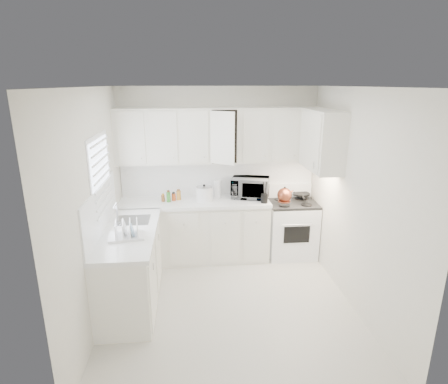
{
  "coord_description": "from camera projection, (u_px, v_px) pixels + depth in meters",
  "views": [
    {
      "loc": [
        -0.44,
        -3.93,
        2.64
      ],
      "look_at": [
        0.0,
        0.7,
        1.25
      ],
      "focal_mm": 29.34,
      "sensor_mm": 36.0,
      "label": 1
    }
  ],
  "objects": [
    {
      "name": "floor",
      "position": [
        229.0,
        304.0,
        4.54
      ],
      "size": [
        3.2,
        3.2,
        0.0
      ],
      "primitive_type": "plane",
      "color": "beige",
      "rests_on": "ground"
    },
    {
      "name": "ceiling",
      "position": [
        230.0,
        87.0,
        3.8
      ],
      "size": [
        3.2,
        3.2,
        0.0
      ],
      "primitive_type": "plane",
      "rotation": [
        3.14,
        0.0,
        0.0
      ],
      "color": "white",
      "rests_on": "ground"
    },
    {
      "name": "wall_back",
      "position": [
        219.0,
        173.0,
        5.7
      ],
      "size": [
        3.0,
        0.0,
        3.0
      ],
      "primitive_type": "plane",
      "rotation": [
        1.57,
        0.0,
        0.0
      ],
      "color": "silver",
      "rests_on": "ground"
    },
    {
      "name": "wall_front",
      "position": [
        254.0,
        276.0,
        2.65
      ],
      "size": [
        3.0,
        0.0,
        3.0
      ],
      "primitive_type": "plane",
      "rotation": [
        -1.57,
        0.0,
        0.0
      ],
      "color": "silver",
      "rests_on": "ground"
    },
    {
      "name": "wall_left",
      "position": [
        95.0,
        209.0,
        4.04
      ],
      "size": [
        0.0,
        3.2,
        3.2
      ],
      "primitive_type": "plane",
      "rotation": [
        1.57,
        0.0,
        1.57
      ],
      "color": "silver",
      "rests_on": "ground"
    },
    {
      "name": "wall_right",
      "position": [
        356.0,
        201.0,
        4.31
      ],
      "size": [
        0.0,
        3.2,
        3.2
      ],
      "primitive_type": "plane",
      "rotation": [
        1.57,
        0.0,
        -1.57
      ],
      "color": "silver",
      "rests_on": "ground"
    },
    {
      "name": "window_blinds",
      "position": [
        102.0,
        179.0,
        4.3
      ],
      "size": [
        0.06,
        0.96,
        1.06
      ],
      "primitive_type": null,
      "color": "white",
      "rests_on": "wall_left"
    },
    {
      "name": "lower_cabinets_back",
      "position": [
        195.0,
        231.0,
        5.62
      ],
      "size": [
        2.22,
        0.6,
        0.9
      ],
      "primitive_type": null,
      "color": "silver",
      "rests_on": "floor"
    },
    {
      "name": "lower_cabinets_left",
      "position": [
        131.0,
        268.0,
        4.5
      ],
      "size": [
        0.6,
        1.6,
        0.9
      ],
      "primitive_type": null,
      "color": "silver",
      "rests_on": "floor"
    },
    {
      "name": "countertop_back",
      "position": [
        194.0,
        202.0,
        5.48
      ],
      "size": [
        2.24,
        0.64,
        0.05
      ],
      "primitive_type": "cube",
      "color": "white",
      "rests_on": "lower_cabinets_back"
    },
    {
      "name": "countertop_left",
      "position": [
        129.0,
        233.0,
        4.36
      ],
      "size": [
        0.64,
        1.62,
        0.05
      ],
      "primitive_type": "cube",
      "color": "white",
      "rests_on": "lower_cabinets_left"
    },
    {
      "name": "backsplash_back",
      "position": [
        219.0,
        177.0,
        5.71
      ],
      "size": [
        2.98,
        0.02,
        0.55
      ],
      "primitive_type": "cube",
      "color": "white",
      "rests_on": "wall_back"
    },
    {
      "name": "backsplash_left",
      "position": [
        101.0,
        210.0,
        4.25
      ],
      "size": [
        0.02,
        1.6,
        0.55
      ],
      "primitive_type": "cube",
      "color": "white",
      "rests_on": "wall_left"
    },
    {
      "name": "upper_cabinets_back",
      "position": [
        219.0,
        162.0,
        5.48
      ],
      "size": [
        3.0,
        0.33,
        0.8
      ],
      "primitive_type": null,
      "color": "silver",
      "rests_on": "wall_back"
    },
    {
      "name": "upper_cabinets_right",
      "position": [
        320.0,
        169.0,
        5.02
      ],
      "size": [
        0.33,
        0.9,
        0.8
      ],
      "primitive_type": null,
      "color": "silver",
      "rests_on": "wall_right"
    },
    {
      "name": "sink",
      "position": [
        132.0,
        211.0,
        4.65
      ],
      "size": [
        0.42,
        0.38,
        0.3
      ],
      "primitive_type": null,
      "color": "gray",
      "rests_on": "countertop_left"
    },
    {
      "name": "stove",
      "position": [
        292.0,
        221.0,
        5.72
      ],
      "size": [
        0.73,
        0.6,
        1.12
      ],
      "primitive_type": null,
      "rotation": [
        0.0,
        0.0,
        -0.01
      ],
      "color": "white",
      "rests_on": "floor"
    },
    {
      "name": "tea_kettle",
      "position": [
        285.0,
        194.0,
        5.41
      ],
      "size": [
        0.3,
        0.27,
        0.25
      ],
      "primitive_type": null,
      "rotation": [
        0.0,
        0.0,
        0.16
      ],
      "color": "#9B372A",
      "rests_on": "stove"
    },
    {
      "name": "frying_pan",
      "position": [
        301.0,
        193.0,
        5.77
      ],
      "size": [
        0.33,
        0.49,
        0.04
      ],
      "primitive_type": null,
      "rotation": [
        0.0,
        0.0,
        -0.14
      ],
      "color": "black",
      "rests_on": "stove"
    },
    {
      "name": "microwave",
      "position": [
        250.0,
        185.0,
        5.58
      ],
      "size": [
        0.62,
        0.44,
        0.38
      ],
      "primitive_type": "imported",
      "rotation": [
        0.0,
        0.0,
        -0.26
      ],
      "color": "gray",
      "rests_on": "countertop_back"
    },
    {
      "name": "rice_cooker",
      "position": [
        204.0,
        193.0,
        5.44
      ],
      "size": [
        0.29,
        0.29,
        0.25
      ],
      "primitive_type": null,
      "rotation": [
        0.0,
        0.0,
        0.17
      ],
      "color": "white",
      "rests_on": "countertop_back"
    },
    {
      "name": "paper_towel",
      "position": [
        218.0,
        189.0,
        5.61
      ],
      "size": [
        0.12,
        0.12,
        0.27
      ],
      "primitive_type": "cylinder",
      "color": "white",
      "rests_on": "countertop_back"
    },
    {
      "name": "utensil_crock",
      "position": [
        264.0,
        192.0,
        5.33
      ],
      "size": [
        0.14,
        0.14,
        0.33
      ],
      "primitive_type": null,
      "rotation": [
        0.0,
        0.0,
        -0.3
      ],
      "color": "black",
      "rests_on": "countertop_back"
    },
    {
      "name": "dish_rack",
      "position": [
        126.0,
        229.0,
        4.14
      ],
      "size": [
        0.43,
        0.35,
        0.22
      ],
      "primitive_type": null,
      "rotation": [
        0.0,
        0.0,
        0.15
      ],
      "color": "white",
      "rests_on": "countertop_left"
    },
    {
      "name": "spice_left_0",
      "position": [
        164.0,
        195.0,
        5.53
      ],
      "size": [
        0.06,
        0.06,
        0.13
      ],
      "primitive_type": "cylinder",
      "color": "brown",
      "rests_on": "countertop_back"
    },
    {
      "name": "spice_left_1",
      "position": [
        168.0,
        197.0,
        5.45
      ],
      "size": [
        0.06,
        0.06,
        0.13
      ],
      "primitive_type": "cylinder",
      "color": "#32812B",
      "rests_on": "countertop_back"
    },
    {
      "name": "spice_left_2",
      "position": [
        174.0,
        195.0,
        5.55
      ],
      "size": [
        0.06,
        0.06,
        0.13
      ],
      "primitive_type": "cylinder",
      "color": "#C24919",
      "rests_on": "countertop_back"
    },
    {
      "name": "spice_left_3",
      "position": [
        178.0,
        196.0,
        5.47
      ],
      "size": [
        0.06,
        0.06,
        0.13
      ],
      "primitive_type": "cylinder",
      "color": "orange",
      "rests_on": "countertop_back"
    },
    {
      "name": "sauce_right_0",
      "position": [
        256.0,
        190.0,
        5.69
      ],
      "size": [
        0.06,
        0.06,
        0.19
      ],
      "primitive_type": "cylinder",
      "color": "#C24919",
      "rests_on": "countertop_back"
    },
    {
      "name": "sauce_right_1",
      "position": [
        261.0,
        191.0,
        5.64
      ],
      "size": [
        0.06,
        0.06,
        0.19
      ],
      "primitive_type": "cylinder",
      "color": "orange",
      "rests_on": "countertop_back"
    },
    {
      "name": "sauce_right_2",
      "position": [
        263.0,
        190.0,
        5.7
      ],
      "size": [
        0.06,
        0.06,
        0.19
      ],
      "primitive_type": "cylinder",
      "color": "#4E2F16",
      "rests_on": "countertop_back"
    },
    {
      "name": "sauce_right_3",
      "position": [
        268.0,
        191.0,
        5.65
      ],
      "size": [
        0.06,
        0.06,
        0.19
      ],
      "primitive_type": "cylinder",
      "color": "black",
      "rests_on": "countertop_back"
    }
  ]
}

